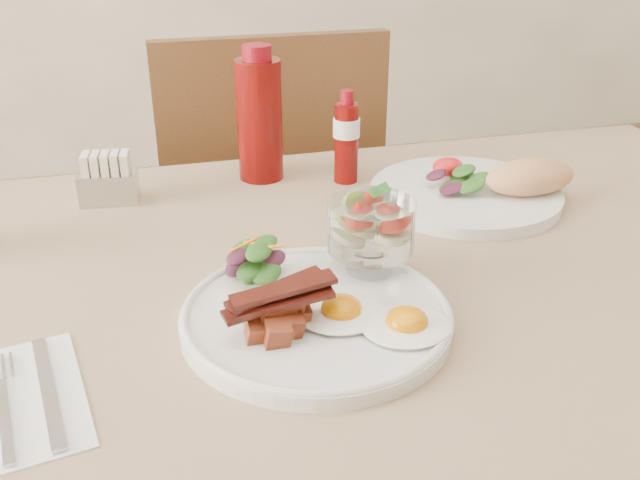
# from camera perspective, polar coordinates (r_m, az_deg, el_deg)

# --- Properties ---
(table) EXTENTS (1.33, 0.88, 0.75)m
(table) POSITION_cam_1_polar(r_m,az_deg,el_deg) (0.87, 3.90, -8.37)
(table) COLOR brown
(table) RESTS_ON ground
(chair_far) EXTENTS (0.42, 0.42, 0.93)m
(chair_far) POSITION_cam_1_polar(r_m,az_deg,el_deg) (1.50, -4.30, 1.39)
(chair_far) COLOR brown
(chair_far) RESTS_ON ground
(main_plate) EXTENTS (0.28, 0.28, 0.02)m
(main_plate) POSITION_cam_1_polar(r_m,az_deg,el_deg) (0.74, -0.30, -6.22)
(main_plate) COLOR white
(main_plate) RESTS_ON table
(fried_eggs) EXTENTS (0.15, 0.12, 0.03)m
(fried_eggs) POSITION_cam_1_polar(r_m,az_deg,el_deg) (0.71, 4.30, -6.19)
(fried_eggs) COLOR white
(fried_eggs) RESTS_ON main_plate
(bacon_potato_pile) EXTENTS (0.11, 0.07, 0.05)m
(bacon_potato_pile) POSITION_cam_1_polar(r_m,az_deg,el_deg) (0.69, -3.32, -5.63)
(bacon_potato_pile) COLOR maroon
(bacon_potato_pile) RESTS_ON main_plate
(side_salad) EXTENTS (0.08, 0.07, 0.04)m
(side_salad) POSITION_cam_1_polar(r_m,az_deg,el_deg) (0.79, -5.07, -1.68)
(side_salad) COLOR #1C4A13
(side_salad) RESTS_ON main_plate
(fruit_cup) EXTENTS (0.10, 0.10, 0.10)m
(fruit_cup) POSITION_cam_1_polar(r_m,az_deg,el_deg) (0.79, 4.08, 1.10)
(fruit_cup) COLOR white
(fruit_cup) RESTS_ON main_plate
(second_plate) EXTENTS (0.28, 0.27, 0.07)m
(second_plate) POSITION_cam_1_polar(r_m,az_deg,el_deg) (1.05, 12.71, 4.06)
(second_plate) COLOR white
(second_plate) RESTS_ON table
(ketchup_bottle) EXTENTS (0.09, 0.09, 0.20)m
(ketchup_bottle) POSITION_cam_1_polar(r_m,az_deg,el_deg) (1.09, -4.87, 9.73)
(ketchup_bottle) COLOR #590605
(ketchup_bottle) RESTS_ON table
(hot_sauce_bottle) EXTENTS (0.04, 0.04, 0.14)m
(hot_sauce_bottle) POSITION_cam_1_polar(r_m,az_deg,el_deg) (1.08, 2.12, 8.14)
(hot_sauce_bottle) COLOR #590605
(hot_sauce_bottle) RESTS_ON table
(sugar_caddy) EXTENTS (0.08, 0.05, 0.07)m
(sugar_caddy) POSITION_cam_1_polar(r_m,az_deg,el_deg) (1.06, -16.59, 4.56)
(sugar_caddy) COLOR #B8B8BD
(sugar_caddy) RESTS_ON table
(napkin_cutlery) EXTENTS (0.13, 0.19, 0.01)m
(napkin_cutlery) POSITION_cam_1_polar(r_m,az_deg,el_deg) (0.69, -22.39, -11.59)
(napkin_cutlery) COLOR white
(napkin_cutlery) RESTS_ON table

